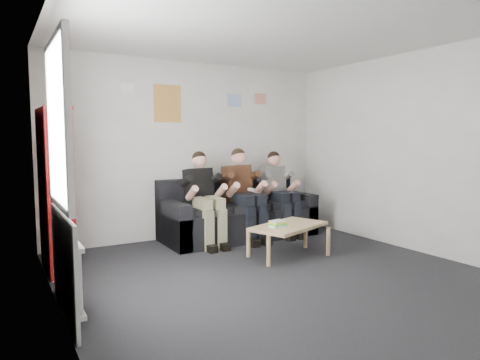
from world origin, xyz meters
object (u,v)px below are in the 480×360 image
object	(u,v)px
person_left	(205,198)
bookshelf	(57,190)
person_right	(280,193)
sofa	(238,216)
person_middle	(244,194)
coffee_table	(289,228)

from	to	relation	value
person_left	bookshelf	bearing A→B (deg)	-177.00
person_right	sofa	bearing A→B (deg)	164.22
person_left	person_right	distance (m)	1.32
person_left	person_right	world-z (taller)	person_left
person_left	person_middle	size ratio (longest dim) A/B	0.97
bookshelf	person_left	distance (m)	2.01
sofa	person_left	size ratio (longest dim) A/B	1.75
sofa	bookshelf	xyz separation A→B (m)	(-2.64, -0.43, 0.61)
sofa	person_middle	world-z (taller)	person_middle
sofa	person_right	xyz separation A→B (m)	(0.66, -0.21, 0.34)
sofa	bookshelf	distance (m)	2.74
person_left	person_right	bearing A→B (deg)	-3.40
coffee_table	person_right	distance (m)	1.30
coffee_table	bookshelf	bearing A→B (deg)	162.03
bookshelf	coffee_table	bearing A→B (deg)	-19.81
bookshelf	person_right	distance (m)	3.32
sofa	person_right	distance (m)	0.77
sofa	coffee_table	distance (m)	1.30
person_left	person_middle	xyz separation A→B (m)	(0.66, -0.00, 0.01)
bookshelf	coffee_table	world-z (taller)	bookshelf
sofa	person_left	bearing A→B (deg)	-162.51
bookshelf	person_left	size ratio (longest dim) A/B	1.39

